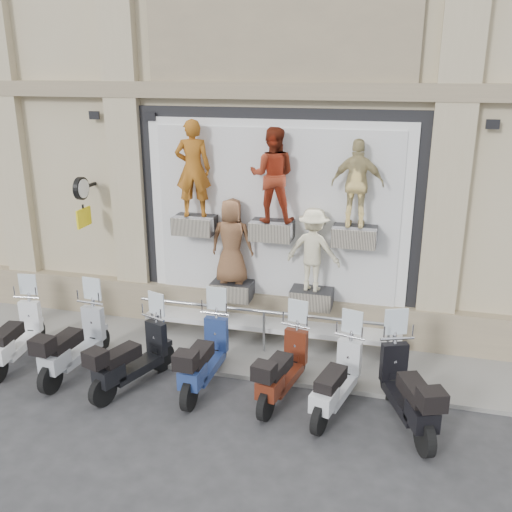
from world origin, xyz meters
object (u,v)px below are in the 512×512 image
(scooter_h, at_px, (409,377))
(scooter_g, at_px, (337,369))
(scooter_d, at_px, (132,346))
(guard_rail, at_px, (264,333))
(scooter_c, at_px, (73,332))
(scooter_b, at_px, (14,325))
(clock_sign_bracket, at_px, (82,195))
(scooter_f, at_px, (283,357))
(scooter_e, at_px, (204,345))

(scooter_h, bearing_deg, scooter_g, 153.56)
(scooter_d, bearing_deg, guard_rail, 61.95)
(scooter_d, relative_size, scooter_h, 0.94)
(scooter_g, bearing_deg, scooter_c, -166.67)
(scooter_g, bearing_deg, scooter_h, 8.84)
(scooter_b, bearing_deg, scooter_d, -12.44)
(scooter_b, height_order, scooter_h, scooter_h)
(clock_sign_bracket, bearing_deg, scooter_c, -68.05)
(scooter_f, xyz_separation_m, scooter_g, (0.90, -0.16, -0.00))
(guard_rail, relative_size, scooter_e, 2.57)
(clock_sign_bracket, xyz_separation_m, scooter_h, (6.55, -2.09, -1.98))
(clock_sign_bracket, bearing_deg, scooter_f, -21.95)
(clock_sign_bracket, relative_size, scooter_b, 0.54)
(scooter_f, bearing_deg, scooter_e, -169.22)
(scooter_e, relative_size, scooter_g, 1.05)
(scooter_e, bearing_deg, scooter_h, -2.93)
(guard_rail, relative_size, scooter_b, 2.68)
(scooter_f, bearing_deg, scooter_b, -168.41)
(scooter_c, relative_size, scooter_e, 1.00)
(guard_rail, distance_m, scooter_f, 1.56)
(scooter_c, distance_m, scooter_d, 1.24)
(scooter_b, xyz_separation_m, scooter_c, (1.25, -0.04, 0.03))
(scooter_h, bearing_deg, scooter_d, 159.20)
(scooter_b, bearing_deg, scooter_e, -5.86)
(scooter_c, bearing_deg, scooter_b, -177.59)
(scooter_e, relative_size, scooter_f, 1.05)
(clock_sign_bracket, xyz_separation_m, scooter_c, (0.80, -1.98, -2.00))
(scooter_b, height_order, scooter_e, scooter_e)
(guard_rail, bearing_deg, scooter_c, -154.01)
(scooter_e, bearing_deg, clock_sign_bracket, 151.24)
(scooter_d, height_order, scooter_h, scooter_h)
(scooter_f, distance_m, scooter_h, 2.00)
(scooter_e, bearing_deg, scooter_f, 1.47)
(clock_sign_bracket, height_order, scooter_e, clock_sign_bracket)
(scooter_b, relative_size, scooter_h, 0.93)
(scooter_f, distance_m, scooter_g, 0.91)
(scooter_c, relative_size, scooter_d, 1.04)
(scooter_h, bearing_deg, scooter_f, 151.15)
(guard_rail, bearing_deg, clock_sign_bracket, 173.16)
(guard_rail, height_order, scooter_g, scooter_g)
(scooter_b, bearing_deg, guard_rail, 11.41)
(scooter_f, bearing_deg, scooter_d, -162.33)
(guard_rail, height_order, scooter_e, scooter_e)
(clock_sign_bracket, relative_size, scooter_h, 0.50)
(scooter_e, bearing_deg, scooter_d, -163.92)
(scooter_g, xyz_separation_m, scooter_h, (1.08, -0.09, 0.06))
(clock_sign_bracket, bearing_deg, scooter_d, -46.86)
(scooter_b, height_order, scooter_g, scooter_b)
(scooter_c, height_order, scooter_e, scooter_c)
(scooter_e, height_order, scooter_h, scooter_h)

